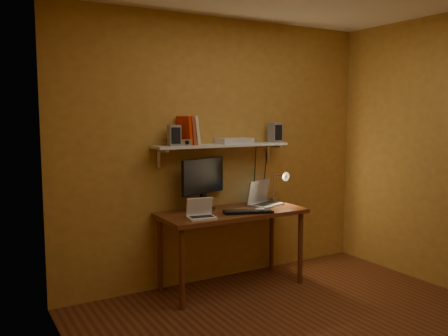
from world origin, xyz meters
TOP-DOWN VIEW (x-y plane):
  - room at (0.00, 0.00)m, footprint 3.44×3.24m
  - desk at (-0.06, 1.28)m, footprint 1.40×0.60m
  - wall_shelf at (-0.06, 1.47)m, footprint 1.40×0.25m
  - monitor at (-0.28, 1.46)m, footprint 0.53×0.30m
  - laptop at (0.36, 1.37)m, footprint 0.39×0.33m
  - netbook at (-0.47, 1.14)m, footprint 0.26×0.21m
  - keyboard at (0.02, 1.13)m, footprint 0.48×0.29m
  - mouse at (0.15, 1.12)m, footprint 0.12×0.09m
  - desk_lamp at (0.60, 1.41)m, footprint 0.09×0.23m
  - speaker_left at (-0.57, 1.46)m, footprint 0.12×0.12m
  - speaker_right at (0.58, 1.48)m, footprint 0.12×0.12m
  - books at (-0.41, 1.49)m, footprint 0.18×0.19m
  - shelf_camera at (-0.46, 1.42)m, footprint 0.10×0.06m
  - router at (0.08, 1.48)m, footprint 0.34×0.23m

SIDE VIEW (x-z plane):
  - desk at x=-0.06m, z-range 0.29..1.04m
  - keyboard at x=0.02m, z-range 0.75..0.77m
  - mouse at x=0.15m, z-range 0.75..0.79m
  - netbook at x=-0.47m, z-range 0.71..0.89m
  - laptop at x=0.36m, z-range 0.69..0.94m
  - desk_lamp at x=0.60m, z-range 0.77..1.15m
  - monitor at x=-0.28m, z-range 0.78..1.28m
  - room at x=0.00m, z-range -0.02..2.62m
  - wall_shelf at x=-0.06m, z-range 1.26..1.46m
  - router at x=0.08m, z-range 1.38..1.43m
  - shelf_camera at x=-0.46m, z-range 1.38..1.44m
  - speaker_left at x=-0.57m, z-range 1.38..1.57m
  - speaker_right at x=0.58m, z-range 1.38..1.58m
  - books at x=-0.41m, z-range 1.37..1.64m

